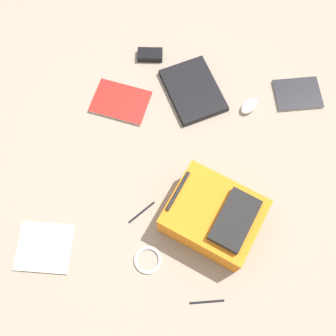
% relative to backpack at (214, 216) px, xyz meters
% --- Properties ---
extents(ground_plane, '(4.15, 4.15, 0.00)m').
position_rel_backpack_xyz_m(ground_plane, '(0.21, 0.26, -0.09)').
color(ground_plane, gray).
extents(backpack, '(0.39, 0.45, 0.21)m').
position_rel_backpack_xyz_m(backpack, '(0.00, 0.00, 0.00)').
color(backpack, orange).
rests_on(backpack, ground_plane).
extents(laptop, '(0.42, 0.40, 0.03)m').
position_rel_backpack_xyz_m(laptop, '(0.63, 0.25, -0.08)').
color(laptop, black).
rests_on(laptop, ground_plane).
extents(book_blue, '(0.20, 0.28, 0.02)m').
position_rel_backpack_xyz_m(book_blue, '(0.47, 0.59, -0.08)').
color(book_blue, silver).
rests_on(book_blue, ground_plane).
extents(book_comic, '(0.26, 0.28, 0.01)m').
position_rel_backpack_xyz_m(book_comic, '(-0.31, 0.68, -0.09)').
color(book_comic, silver).
rests_on(book_comic, ground_plane).
extents(book_manual, '(0.25, 0.28, 0.01)m').
position_rel_backpack_xyz_m(book_manual, '(0.76, -0.26, -0.08)').
color(book_manual, silver).
rests_on(book_manual, ground_plane).
extents(computer_mouse, '(0.12, 0.10, 0.04)m').
position_rel_backpack_xyz_m(computer_mouse, '(0.61, -0.04, -0.07)').
color(computer_mouse, silver).
rests_on(computer_mouse, ground_plane).
extents(cable_coil, '(0.12, 0.12, 0.02)m').
position_rel_backpack_xyz_m(cable_coil, '(-0.24, 0.23, -0.08)').
color(cable_coil, silver).
rests_on(cable_coil, ground_plane).
extents(power_brick, '(0.10, 0.14, 0.04)m').
position_rel_backpack_xyz_m(power_brick, '(0.77, 0.52, -0.07)').
color(power_brick, black).
rests_on(power_brick, ground_plane).
extents(pen_black, '(0.13, 0.09, 0.01)m').
position_rel_backpack_xyz_m(pen_black, '(-0.05, 0.32, -0.09)').
color(pen_black, black).
rests_on(pen_black, ground_plane).
extents(pen_blue, '(0.06, 0.14, 0.01)m').
position_rel_backpack_xyz_m(pen_blue, '(-0.34, -0.06, -0.09)').
color(pen_blue, black).
rests_on(pen_blue, ground_plane).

